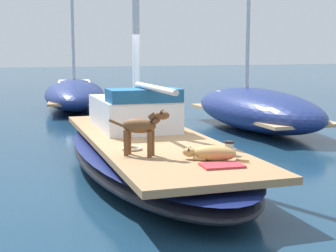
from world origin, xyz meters
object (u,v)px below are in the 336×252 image
object	(u,v)px
deck_winch	(229,148)
moored_boat_far_astern	(75,93)
dog_brown	(142,128)
dog_tan	(212,153)
coiled_rope	(132,148)
deck_towel	(222,165)
moored_boat_starboard_side	(256,108)
sailboat_main	(149,155)

from	to	relation	value
deck_winch	moored_boat_far_astern	size ratio (longest dim) A/B	0.03
dog_brown	dog_tan	xyz separation A→B (m)	(0.84, -0.65, -0.32)
dog_brown	coiled_rope	world-z (taller)	dog_brown
dog_brown	deck_winch	size ratio (longest dim) A/B	3.89
dog_brown	coiled_rope	distance (m)	0.63
dog_brown	deck_towel	distance (m)	1.37
dog_brown	moored_boat_starboard_side	distance (m)	7.26
sailboat_main	moored_boat_starboard_side	bearing A→B (deg)	41.88
coiled_rope	dog_tan	bearing A→B (deg)	-52.74
deck_winch	dog_brown	bearing A→B (deg)	163.07
sailboat_main	deck_winch	bearing A→B (deg)	-70.00
sailboat_main	deck_winch	xyz separation A→B (m)	(0.67, -1.84, 0.42)
dog_tan	deck_winch	world-z (taller)	dog_tan
coiled_rope	sailboat_main	bearing A→B (deg)	58.93
moored_boat_far_astern	deck_towel	bearing A→B (deg)	-90.62
deck_winch	deck_towel	distance (m)	0.78
dog_tan	deck_winch	xyz separation A→B (m)	(0.40, 0.27, -0.01)
sailboat_main	moored_boat_far_astern	size ratio (longest dim) A/B	0.88
dog_tan	coiled_rope	bearing A→B (deg)	127.26
sailboat_main	deck_towel	size ratio (longest dim) A/B	13.03
coiled_rope	moored_boat_starboard_side	world-z (taller)	moored_boat_starboard_side
sailboat_main	coiled_rope	size ratio (longest dim) A/B	22.53
dog_brown	moored_boat_far_astern	world-z (taller)	moored_boat_far_astern
sailboat_main	moored_boat_starboard_side	world-z (taller)	moored_boat_starboard_side
dog_brown	deck_towel	xyz separation A→B (m)	(0.81, -1.03, -0.41)
moored_boat_far_astern	coiled_rope	bearing A→B (deg)	-94.73
moored_boat_far_astern	dog_brown	bearing A→B (deg)	-94.45
deck_winch	deck_towel	bearing A→B (deg)	-123.28
dog_tan	moored_boat_far_astern	size ratio (longest dim) A/B	0.10
coiled_rope	moored_boat_starboard_side	distance (m)	6.91
dog_brown	moored_boat_starboard_side	world-z (taller)	moored_boat_starboard_side
dog_tan	deck_towel	xyz separation A→B (m)	(-0.03, -0.38, -0.09)
dog_tan	deck_winch	distance (m)	0.48
coiled_rope	moored_boat_far_astern	world-z (taller)	moored_boat_far_astern
moored_boat_starboard_side	moored_boat_far_astern	size ratio (longest dim) A/B	0.94
coiled_rope	moored_boat_starboard_side	size ratio (longest dim) A/B	0.04
deck_winch	moored_boat_starboard_side	size ratio (longest dim) A/B	0.03
sailboat_main	moored_boat_far_astern	xyz separation A→B (m)	(0.39, 10.81, 0.24)
sailboat_main	deck_winch	distance (m)	2.00
deck_winch	deck_towel	xyz separation A→B (m)	(-0.43, -0.65, -0.08)
dog_tan	moored_boat_far_astern	xyz separation A→B (m)	(0.11, 12.92, -0.19)
moored_boat_starboard_side	moored_boat_far_astern	world-z (taller)	moored_boat_far_astern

